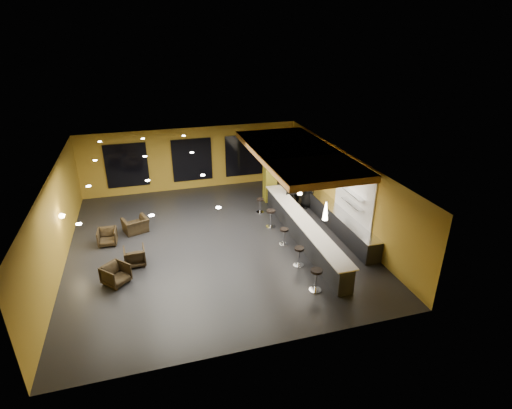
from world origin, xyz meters
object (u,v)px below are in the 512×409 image
object	(u,v)px
pendant_0	(326,211)
armchair_d	(136,225)
pendant_1	(300,187)
bar_stool_2	(284,234)
column	(270,169)
staff_c	(308,191)
armchair_a	(116,274)
bar_stool_4	(260,204)
bar_stool_0	(316,277)
staff_a	(291,195)
armchair_c	(107,237)
bar_stool_1	(299,254)
staff_b	(297,192)
bar_stool_3	(271,216)
armchair_b	(135,256)
bar_counter	(302,231)
prep_counter	(339,221)
pendant_2	(281,168)

from	to	relation	value
pendant_0	armchair_d	xyz separation A→B (m)	(-6.91, 4.87, -2.01)
pendant_1	bar_stool_2	size ratio (longest dim) A/B	0.94
column	staff_c	bearing A→B (deg)	-39.91
pendant_0	armchair_a	world-z (taller)	pendant_0
bar_stool_4	bar_stool_0	bearing A→B (deg)	-89.69
armchair_a	staff_c	bearing A→B (deg)	-17.91
column	pendant_1	distance (m)	4.14
pendant_0	staff_a	bearing A→B (deg)	84.10
armchair_c	bar_stool_2	world-z (taller)	bar_stool_2
bar_stool_1	bar_stool_0	bearing A→B (deg)	-90.91
staff_b	bar_stool_2	world-z (taller)	staff_b
column	pendant_0	distance (m)	6.63
pendant_0	staff_c	xyz separation A→B (m)	(1.60, 5.26, -1.46)
bar_stool_1	bar_stool_3	distance (m)	3.39
armchair_b	armchair_d	distance (m)	2.77
armchair_a	armchair_d	world-z (taller)	armchair_a
bar_stool_2	bar_stool_3	xyz separation A→B (m)	(-0.04, 1.68, 0.07)
bar_counter	prep_counter	xyz separation A→B (m)	(2.00, 0.50, -0.07)
staff_c	armchair_a	size ratio (longest dim) A/B	2.16
pendant_1	staff_c	xyz separation A→B (m)	(1.60, 2.76, -1.46)
armchair_b	bar_stool_3	bearing A→B (deg)	-168.81
pendant_1	column	bearing A→B (deg)	90.00
column	armchair_c	world-z (taller)	column
pendant_1	armchair_a	distance (m)	8.04
pendant_1	staff_c	size ratio (longest dim) A/B	0.39
pendant_2	bar_stool_3	distance (m)	2.43
armchair_a	column	bearing A→B (deg)	-6.44
staff_a	staff_c	world-z (taller)	staff_a
armchair_d	bar_stool_1	bearing A→B (deg)	123.90
pendant_2	staff_c	xyz separation A→B (m)	(1.60, 0.26, -1.46)
armchair_d	bar_stool_2	world-z (taller)	bar_stool_2
armchair_d	bar_stool_4	bearing A→B (deg)	165.26
pendant_0	bar_stool_4	distance (m)	5.69
pendant_1	bar_stool_4	distance (m)	3.49
prep_counter	staff_a	xyz separation A→B (m)	(-1.50, 2.34, 0.51)
staff_c	bar_stool_4	size ratio (longest dim) A/B	2.41
pendant_1	bar_stool_3	world-z (taller)	pendant_1
pendant_0	armchair_b	bearing A→B (deg)	163.22
column	armchair_a	xyz separation A→B (m)	(-7.64, -5.62, -1.37)
armchair_a	pendant_0	bearing A→B (deg)	-50.08
armchair_b	bar_stool_3	size ratio (longest dim) A/B	0.95
bar_stool_4	armchair_a	bearing A→B (deg)	-147.31
prep_counter	pendant_1	xyz separation A→B (m)	(-2.00, 0.00, 1.92)
pendant_0	bar_stool_4	size ratio (longest dim) A/B	0.94
pendant_2	bar_stool_3	size ratio (longest dim) A/B	0.82
pendant_2	bar_stool_0	xyz separation A→B (m)	(-0.88, -6.41, -1.80)
pendant_1	armchair_a	xyz separation A→B (m)	(-7.64, -1.52, -1.97)
staff_a	bar_stool_2	world-z (taller)	staff_a
column	bar_stool_1	size ratio (longest dim) A/B	4.44
armchair_a	armchair_b	size ratio (longest dim) A/B	1.03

